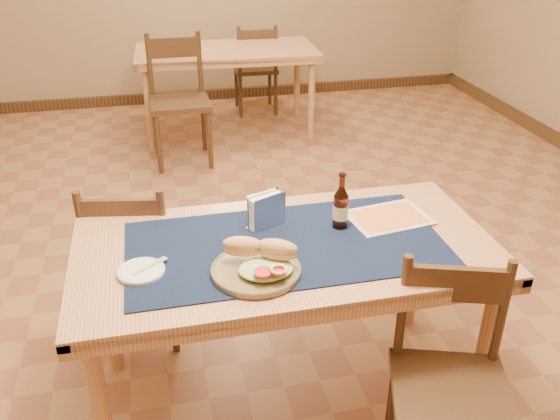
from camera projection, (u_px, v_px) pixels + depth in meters
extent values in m
cube|color=#996A43|center=(252.00, 288.00, 3.31)|extent=(6.00, 7.00, 0.02)
cylinder|color=tan|center=(102.00, 415.00, 2.03)|extent=(0.06, 0.06, 0.71)
cylinder|color=tan|center=(483.00, 352.00, 2.31)|extent=(0.06, 0.06, 0.71)
cylinder|color=tan|center=(108.00, 304.00, 2.58)|extent=(0.06, 0.06, 0.71)
cylinder|color=tan|center=(415.00, 264.00, 2.86)|extent=(0.06, 0.06, 0.71)
cube|color=tan|center=(286.00, 250.00, 2.27)|extent=(1.60, 0.80, 0.04)
cube|color=#0F1A39|center=(286.00, 244.00, 2.26)|extent=(1.20, 0.60, 0.01)
cube|color=#473019|center=(193.00, 96.00, 6.26)|extent=(6.00, 0.06, 0.10)
cylinder|color=tan|center=(149.00, 108.00, 4.94)|extent=(0.06, 0.06, 0.71)
cylinder|color=tan|center=(311.00, 99.00, 5.16)|extent=(0.06, 0.06, 0.71)
cylinder|color=tan|center=(150.00, 87.00, 5.48)|extent=(0.06, 0.06, 0.71)
cylinder|color=tan|center=(297.00, 80.00, 5.69)|extent=(0.06, 0.06, 0.71)
cube|color=tan|center=(226.00, 51.00, 5.14)|extent=(1.59, 0.84, 0.04)
cylinder|color=#473019|center=(181.00, 273.00, 3.04)|extent=(0.03, 0.03, 0.43)
cylinder|color=#473019|center=(114.00, 275.00, 3.03)|extent=(0.03, 0.03, 0.43)
cylinder|color=#473019|center=(173.00, 315.00, 2.74)|extent=(0.03, 0.03, 0.43)
cylinder|color=#473019|center=(99.00, 317.00, 2.73)|extent=(0.03, 0.03, 0.43)
cube|color=#473019|center=(137.00, 257.00, 2.78)|extent=(0.46, 0.46, 0.04)
cube|color=#473019|center=(121.00, 214.00, 2.47)|extent=(0.34, 0.09, 0.13)
cylinder|color=#473019|center=(164.00, 236.00, 2.53)|extent=(0.03, 0.03, 0.43)
cylinder|color=#473019|center=(84.00, 238.00, 2.52)|extent=(0.03, 0.03, 0.43)
cylinder|color=#473019|center=(392.00, 399.00, 2.28)|extent=(0.03, 0.03, 0.43)
cylinder|color=#473019|center=(482.00, 406.00, 2.25)|extent=(0.03, 0.03, 0.43)
cube|color=#473019|center=(451.00, 395.00, 2.02)|extent=(0.50, 0.50, 0.04)
cube|color=#473019|center=(456.00, 284.00, 2.02)|extent=(0.33, 0.13, 0.13)
cylinder|color=#473019|center=(403.00, 308.00, 2.09)|extent=(0.03, 0.03, 0.44)
cylinder|color=#473019|center=(502.00, 314.00, 2.06)|extent=(0.03, 0.03, 0.44)
cylinder|color=#473019|center=(159.00, 143.00, 4.54)|extent=(0.04, 0.04, 0.49)
cylinder|color=#473019|center=(210.00, 139.00, 4.62)|extent=(0.04, 0.04, 0.49)
cylinder|color=#473019|center=(156.00, 126.00, 4.87)|extent=(0.04, 0.04, 0.49)
cylinder|color=#473019|center=(204.00, 122.00, 4.95)|extent=(0.04, 0.04, 0.49)
cube|color=#473019|center=(180.00, 103.00, 4.63)|extent=(0.46, 0.46, 0.04)
cube|color=#473019|center=(173.00, 48.00, 4.63)|extent=(0.39, 0.04, 0.15)
cylinder|color=#473019|center=(150.00, 66.00, 4.65)|extent=(0.04, 0.04, 0.50)
cylinder|color=#473019|center=(200.00, 63.00, 4.73)|extent=(0.04, 0.04, 0.50)
cylinder|color=#473019|center=(270.00, 84.00, 6.06)|extent=(0.03, 0.03, 0.43)
cylinder|color=#473019|center=(236.00, 86.00, 6.00)|extent=(0.03, 0.03, 0.43)
cylinder|color=#473019|center=(276.00, 94.00, 5.76)|extent=(0.03, 0.03, 0.43)
cylinder|color=#473019|center=(241.00, 96.00, 5.71)|extent=(0.03, 0.03, 0.43)
cube|color=#473019|center=(255.00, 68.00, 5.78)|extent=(0.42, 0.42, 0.04)
cube|color=#473019|center=(257.00, 37.00, 5.47)|extent=(0.35, 0.04, 0.13)
cylinder|color=#473019|center=(276.00, 49.00, 5.55)|extent=(0.03, 0.03, 0.44)
cylinder|color=#473019|center=(239.00, 51.00, 5.49)|extent=(0.03, 0.03, 0.44)
cylinder|color=brown|center=(256.00, 270.00, 2.08)|extent=(0.32, 0.32, 0.02)
torus|color=brown|center=(256.00, 269.00, 2.08)|extent=(0.32, 0.32, 0.01)
ellipsoid|color=#C0E19A|center=(266.00, 269.00, 2.04)|extent=(0.19, 0.15, 0.03)
ellipsoid|color=tan|center=(242.00, 247.00, 2.08)|extent=(0.15, 0.10, 0.08)
ellipsoid|color=tan|center=(277.00, 250.00, 2.06)|extent=(0.15, 0.12, 0.08)
cylinder|color=red|center=(263.00, 272.00, 1.98)|extent=(0.06, 0.06, 0.01)
cylinder|color=red|center=(278.00, 270.00, 2.00)|extent=(0.06, 0.06, 0.01)
torus|color=white|center=(279.00, 269.00, 1.98)|extent=(0.06, 0.06, 0.01)
cylinder|color=white|center=(141.00, 271.00, 2.08)|extent=(0.17, 0.17, 0.01)
torus|color=white|center=(141.00, 270.00, 2.08)|extent=(0.17, 0.17, 0.01)
cube|color=#7BBB66|center=(147.00, 268.00, 2.09)|extent=(0.09, 0.07, 0.00)
cube|color=#7BBB66|center=(163.00, 259.00, 2.14)|extent=(0.04, 0.04, 0.00)
cylinder|color=#4F1D0E|center=(340.00, 212.00, 2.34)|extent=(0.06, 0.06, 0.14)
cone|color=#4F1D0E|center=(341.00, 192.00, 2.30)|extent=(0.06, 0.06, 0.04)
cylinder|color=#4F1D0E|center=(342.00, 182.00, 2.28)|extent=(0.02, 0.02, 0.05)
cylinder|color=#4F1D0E|center=(342.00, 175.00, 2.27)|extent=(0.03, 0.03, 0.01)
cylinder|color=beige|center=(340.00, 212.00, 2.34)|extent=(0.06, 0.06, 0.06)
cube|color=silver|center=(267.00, 225.00, 2.38)|extent=(0.17, 0.12, 0.00)
cube|color=silver|center=(270.00, 212.00, 2.33)|extent=(0.14, 0.06, 0.14)
cube|color=silver|center=(263.00, 207.00, 2.37)|extent=(0.14, 0.06, 0.14)
cube|color=white|center=(266.00, 210.00, 2.35)|extent=(0.15, 0.09, 0.13)
cube|color=#3B88BE|center=(269.00, 210.00, 2.33)|extent=(0.10, 0.04, 0.05)
cube|color=beige|center=(388.00, 217.00, 2.44)|extent=(0.35, 0.28, 0.00)
cube|color=orange|center=(388.00, 217.00, 2.43)|extent=(0.30, 0.23, 0.00)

